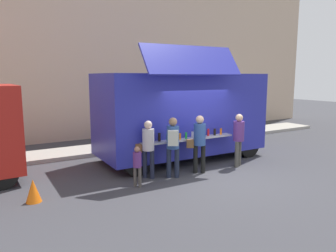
{
  "coord_description": "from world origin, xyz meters",
  "views": [
    {
      "loc": [
        -6.02,
        -7.09,
        2.93
      ],
      "look_at": [
        -0.59,
        1.89,
        1.3
      ],
      "focal_mm": 34.17,
      "sensor_mm": 36.0,
      "label": 1
    }
  ],
  "objects_px": {
    "customer_front_ordering": "(199,139)",
    "customer_rear_waiting": "(148,144)",
    "child_near_queue": "(137,163)",
    "customer_extra_browsing": "(239,135)",
    "food_truck_main": "(182,113)",
    "customer_mid_with_backpack": "(173,141)",
    "traffic_cone_orange": "(33,191)",
    "trash_bin": "(231,126)"
  },
  "relations": [
    {
      "from": "traffic_cone_orange",
      "to": "customer_rear_waiting",
      "type": "distance_m",
      "value": 3.23
    },
    {
      "from": "child_near_queue",
      "to": "customer_mid_with_backpack",
      "type": "bearing_deg",
      "value": -28.76
    },
    {
      "from": "customer_mid_with_backpack",
      "to": "trash_bin",
      "type": "bearing_deg",
      "value": -24.68
    },
    {
      "from": "child_near_queue",
      "to": "trash_bin",
      "type": "bearing_deg",
      "value": -5.09
    },
    {
      "from": "customer_extra_browsing",
      "to": "food_truck_main",
      "type": "bearing_deg",
      "value": 3.46
    },
    {
      "from": "traffic_cone_orange",
      "to": "customer_mid_with_backpack",
      "type": "relative_size",
      "value": 0.31
    },
    {
      "from": "food_truck_main",
      "to": "customer_mid_with_backpack",
      "type": "xyz_separation_m",
      "value": [
        -1.46,
        -1.74,
        -0.56
      ]
    },
    {
      "from": "customer_rear_waiting",
      "to": "customer_extra_browsing",
      "type": "relative_size",
      "value": 0.98
    },
    {
      "from": "traffic_cone_orange",
      "to": "trash_bin",
      "type": "bearing_deg",
      "value": 21.89
    },
    {
      "from": "child_near_queue",
      "to": "customer_extra_browsing",
      "type": "bearing_deg",
      "value": -34.29
    },
    {
      "from": "customer_extra_browsing",
      "to": "trash_bin",
      "type": "bearing_deg",
      "value": -66.08
    },
    {
      "from": "trash_bin",
      "to": "child_near_queue",
      "type": "relative_size",
      "value": 0.9
    },
    {
      "from": "traffic_cone_orange",
      "to": "child_near_queue",
      "type": "xyz_separation_m",
      "value": [
        2.56,
        -0.3,
        0.38
      ]
    },
    {
      "from": "customer_rear_waiting",
      "to": "customer_extra_browsing",
      "type": "distance_m",
      "value": 3.14
    },
    {
      "from": "traffic_cone_orange",
      "to": "customer_extra_browsing",
      "type": "relative_size",
      "value": 0.32
    },
    {
      "from": "traffic_cone_orange",
      "to": "customer_front_ordering",
      "type": "height_order",
      "value": "customer_front_ordering"
    },
    {
      "from": "trash_bin",
      "to": "customer_rear_waiting",
      "type": "height_order",
      "value": "customer_rear_waiting"
    },
    {
      "from": "trash_bin",
      "to": "customer_rear_waiting",
      "type": "relative_size",
      "value": 0.59
    },
    {
      "from": "customer_rear_waiting",
      "to": "child_near_queue",
      "type": "xyz_separation_m",
      "value": [
        -0.58,
        -0.51,
        -0.34
      ]
    },
    {
      "from": "food_truck_main",
      "to": "trash_bin",
      "type": "bearing_deg",
      "value": 28.43
    },
    {
      "from": "customer_front_ordering",
      "to": "trash_bin",
      "type": "bearing_deg",
      "value": -21.58
    },
    {
      "from": "trash_bin",
      "to": "customer_mid_with_backpack",
      "type": "height_order",
      "value": "customer_mid_with_backpack"
    },
    {
      "from": "customer_rear_waiting",
      "to": "customer_mid_with_backpack",
      "type": "bearing_deg",
      "value": -71.41
    },
    {
      "from": "child_near_queue",
      "to": "traffic_cone_orange",
      "type": "bearing_deg",
      "value": 137.65
    },
    {
      "from": "trash_bin",
      "to": "food_truck_main",
      "type": "bearing_deg",
      "value": -152.61
    },
    {
      "from": "customer_extra_browsing",
      "to": "child_near_queue",
      "type": "distance_m",
      "value": 3.71
    },
    {
      "from": "food_truck_main",
      "to": "customer_front_ordering",
      "type": "xyz_separation_m",
      "value": [
        -0.53,
        -1.73,
        -0.6
      ]
    },
    {
      "from": "traffic_cone_orange",
      "to": "customer_rear_waiting",
      "type": "height_order",
      "value": "customer_rear_waiting"
    },
    {
      "from": "traffic_cone_orange",
      "to": "child_near_queue",
      "type": "bearing_deg",
      "value": -6.79
    },
    {
      "from": "food_truck_main",
      "to": "customer_mid_with_backpack",
      "type": "relative_size",
      "value": 3.34
    },
    {
      "from": "trash_bin",
      "to": "customer_rear_waiting",
      "type": "xyz_separation_m",
      "value": [
        -6.57,
        -3.7,
        0.51
      ]
    },
    {
      "from": "food_truck_main",
      "to": "customer_mid_with_backpack",
      "type": "bearing_deg",
      "value": -128.99
    },
    {
      "from": "customer_rear_waiting",
      "to": "traffic_cone_orange",
      "type": "bearing_deg",
      "value": 142.54
    },
    {
      "from": "traffic_cone_orange",
      "to": "food_truck_main",
      "type": "bearing_deg",
      "value": 16.81
    },
    {
      "from": "customer_front_ordering",
      "to": "customer_rear_waiting",
      "type": "height_order",
      "value": "customer_front_ordering"
    },
    {
      "from": "food_truck_main",
      "to": "trash_bin",
      "type": "xyz_separation_m",
      "value": [
        4.48,
        2.32,
        -1.15
      ]
    },
    {
      "from": "customer_extra_browsing",
      "to": "traffic_cone_orange",
      "type": "bearing_deg",
      "value": 61.85
    },
    {
      "from": "traffic_cone_orange",
      "to": "customer_extra_browsing",
      "type": "xyz_separation_m",
      "value": [
        6.26,
        -0.22,
        0.76
      ]
    },
    {
      "from": "food_truck_main",
      "to": "customer_mid_with_backpack",
      "type": "distance_m",
      "value": 2.34
    },
    {
      "from": "traffic_cone_orange",
      "to": "customer_mid_with_backpack",
      "type": "distance_m",
      "value": 3.86
    },
    {
      "from": "trash_bin",
      "to": "customer_extra_browsing",
      "type": "relative_size",
      "value": 0.57
    },
    {
      "from": "trash_bin",
      "to": "child_near_queue",
      "type": "bearing_deg",
      "value": -149.53
    }
  ]
}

